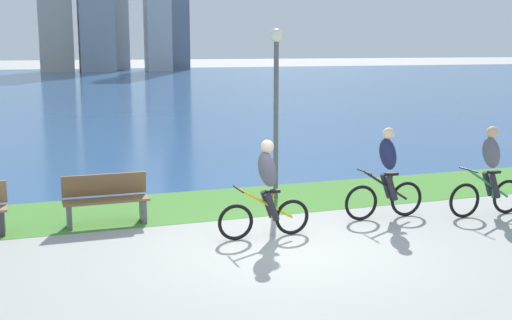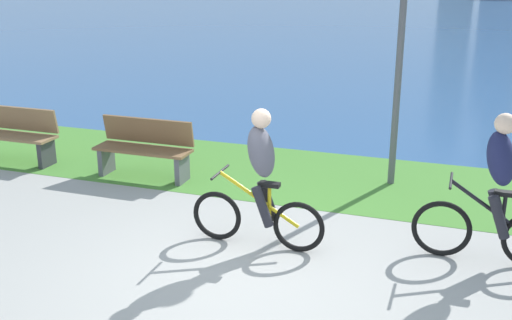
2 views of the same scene
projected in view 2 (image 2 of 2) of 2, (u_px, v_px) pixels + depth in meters
The scene contains 8 objects.
ground_plane at pixel (239, 278), 6.55m from camera, with size 300.00×300.00×0.00m, color #9E9E99.
grass_strip_bayside at pixel (315, 177), 9.56m from camera, with size 120.00×2.57×0.01m, color #478433.
bay_water_surface at pixel (447, 1), 47.92m from camera, with size 300.00×82.75×0.00m, color #2D568C.
cyclist_lead at pixel (260, 179), 7.03m from camera, with size 1.61×0.52×1.65m.
cyclist_trailing at pixel (495, 191), 6.63m from camera, with size 1.61×0.52×1.70m.
bench_near_path at pixel (145, 149), 9.45m from camera, with size 1.50×0.47×0.90m.
bench_far_along_path at pixel (14, 135), 10.18m from camera, with size 1.50×0.47×0.90m.
lamppost_tall at pixel (402, 25), 8.58m from camera, with size 0.28×0.28×3.52m.
Camera 2 is at (2.07, -5.47, 3.22)m, focal length 43.57 mm.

